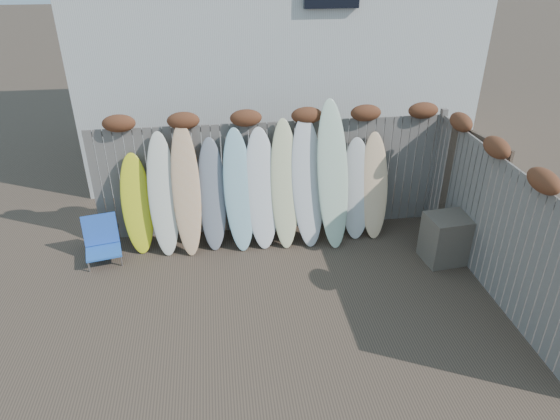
{
  "coord_description": "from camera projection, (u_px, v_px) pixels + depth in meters",
  "views": [
    {
      "loc": [
        -0.9,
        -5.43,
        4.65
      ],
      "look_at": [
        0.0,
        1.2,
        1.0
      ],
      "focal_mm": 32.0,
      "sensor_mm": 36.0,
      "label": 1
    }
  ],
  "objects": [
    {
      "name": "surfboard_5",
      "position": [
        262.0,
        189.0,
        8.28
      ],
      "size": [
        0.56,
        0.72,
        1.98
      ],
      "primitive_type": "ellipsoid",
      "rotation": [
        -0.31,
        0.0,
        0.04
      ],
      "color": "white",
      "rests_on": "ground"
    },
    {
      "name": "surfboard_4",
      "position": [
        239.0,
        191.0,
        8.22
      ],
      "size": [
        0.55,
        0.75,
        1.99
      ],
      "primitive_type": "ellipsoid",
      "rotation": [
        -0.31,
        0.0,
        0.09
      ],
      "color": "#97C8D3",
      "rests_on": "ground"
    },
    {
      "name": "surfboard_2",
      "position": [
        186.0,
        191.0,
        8.09
      ],
      "size": [
        0.48,
        0.76,
        2.11
      ],
      "primitive_type": "ellipsoid",
      "rotation": [
        -0.31,
        0.0,
        0.03
      ],
      "color": "#F7B886",
      "rests_on": "ground"
    },
    {
      "name": "ground",
      "position": [
        291.0,
        312.0,
        7.06
      ],
      "size": [
        80.0,
        80.0,
        0.0
      ],
      "primitive_type": "plane",
      "color": "#493A2D"
    },
    {
      "name": "beach_chair",
      "position": [
        102.0,
        240.0,
        8.1
      ],
      "size": [
        0.65,
        0.68,
        0.72
      ],
      "color": "blue",
      "rests_on": "ground"
    },
    {
      "name": "surfboard_8",
      "position": [
        333.0,
        175.0,
        8.26
      ],
      "size": [
        0.58,
        0.87,
        2.4
      ],
      "primitive_type": "ellipsoid",
      "rotation": [
        -0.31,
        0.0,
        0.06
      ],
      "color": "silver",
      "rests_on": "ground"
    },
    {
      "name": "lattice_panel",
      "position": [
        470.0,
        195.0,
        8.06
      ],
      "size": [
        0.32,
        1.33,
        2.02
      ],
      "primitive_type": "cube",
      "rotation": [
        0.0,
        0.0,
        0.2
      ],
      "color": "#433928",
      "rests_on": "ground"
    },
    {
      "name": "surfboard_3",
      "position": [
        212.0,
        195.0,
        8.26
      ],
      "size": [
        0.47,
        0.67,
        1.83
      ],
      "primitive_type": "ellipsoid",
      "rotation": [
        -0.31,
        0.0,
        -0.02
      ],
      "color": "gray",
      "rests_on": "ground"
    },
    {
      "name": "surfboard_6",
      "position": [
        285.0,
        185.0,
        8.29
      ],
      "size": [
        0.48,
        0.75,
        2.1
      ],
      "primitive_type": "ellipsoid",
      "rotation": [
        -0.31,
        0.0,
        -0.02
      ],
      "color": "#F0EEAF",
      "rests_on": "ground"
    },
    {
      "name": "surfboard_7",
      "position": [
        308.0,
        182.0,
        8.32
      ],
      "size": [
        0.6,
        0.79,
        2.14
      ],
      "primitive_type": "ellipsoid",
      "rotation": [
        -0.31,
        0.0,
        0.08
      ],
      "color": "silver",
      "rests_on": "ground"
    },
    {
      "name": "right_fence",
      "position": [
        497.0,
        219.0,
        7.08
      ],
      "size": [
        0.28,
        4.4,
        2.24
      ],
      "color": "slate",
      "rests_on": "ground"
    },
    {
      "name": "surfboard_1",
      "position": [
        163.0,
        195.0,
        8.1
      ],
      "size": [
        0.5,
        0.72,
        1.98
      ],
      "primitive_type": "ellipsoid",
      "rotation": [
        -0.31,
        0.0,
        0.04
      ],
      "color": "silver",
      "rests_on": "ground"
    },
    {
      "name": "back_fence",
      "position": [
        274.0,
        168.0,
        8.58
      ],
      "size": [
        6.05,
        0.28,
        2.24
      ],
      "color": "slate",
      "rests_on": "ground"
    },
    {
      "name": "wooden_crate",
      "position": [
        447.0,
        239.0,
        8.04
      ],
      "size": [
        0.74,
        0.64,
        0.8
      ],
      "primitive_type": "cube",
      "rotation": [
        0.0,
        0.0,
        0.1
      ],
      "color": "#4F413B",
      "rests_on": "ground"
    },
    {
      "name": "surfboard_9",
      "position": [
        356.0,
        189.0,
        8.6
      ],
      "size": [
        0.58,
        0.66,
        1.71
      ],
      "primitive_type": "ellipsoid",
      "rotation": [
        -0.31,
        0.0,
        -0.1
      ],
      "color": "silver",
      "rests_on": "ground"
    },
    {
      "name": "surfboard_10",
      "position": [
        374.0,
        186.0,
        8.6
      ],
      "size": [
        0.5,
        0.67,
        1.79
      ],
      "primitive_type": "ellipsoid",
      "rotation": [
        -0.31,
        0.0,
        -0.06
      ],
      "color": "#F9C894",
      "rests_on": "ground"
    },
    {
      "name": "house",
      "position": [
        270.0,
        12.0,
        11.24
      ],
      "size": [
        8.5,
        5.5,
        6.33
      ],
      "color": "silver",
      "rests_on": "ground"
    },
    {
      "name": "surfboard_0",
      "position": [
        137.0,
        204.0,
        8.19
      ],
      "size": [
        0.55,
        0.64,
        1.63
      ],
      "primitive_type": "ellipsoid",
      "rotation": [
        -0.31,
        0.0,
        0.1
      ],
      "color": "yellow",
      "rests_on": "ground"
    }
  ]
}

